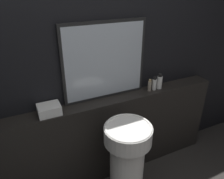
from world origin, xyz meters
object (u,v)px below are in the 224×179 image
mirror (105,62)px  pedestal_sink (127,162)px  conditioner_bottle (154,84)px  towel_stack (49,109)px  shampoo_bottle (150,85)px  lotion_bottle (160,82)px

mirror → pedestal_sink: bearing=-91.1°
pedestal_sink → conditioner_bottle: 0.81m
mirror → towel_stack: size_ratio=4.28×
mirror → conditioner_bottle: mirror is taller
shampoo_bottle → lotion_bottle: bearing=0.0°
pedestal_sink → conditioner_bottle: (0.52, 0.39, 0.48)m
pedestal_sink → shampoo_bottle: 0.77m
pedestal_sink → lotion_bottle: 0.85m
pedestal_sink → towel_stack: size_ratio=4.63×
pedestal_sink → mirror: mirror is taller
shampoo_bottle → conditioner_bottle: (0.06, 0.00, 0.01)m
towel_stack → conditioner_bottle: (1.05, 0.00, 0.02)m
shampoo_bottle → conditioner_bottle: conditioner_bottle is taller
towel_stack → conditioner_bottle: size_ratio=1.35×
shampoo_bottle → pedestal_sink: bearing=-139.7°
mirror → conditioner_bottle: (0.51, -0.07, -0.29)m
mirror → lotion_bottle: bearing=-7.1°
pedestal_sink → lotion_bottle: bearing=34.0°
mirror → towel_stack: bearing=-172.5°
pedestal_sink → lotion_bottle: lotion_bottle is taller
mirror → shampoo_bottle: bearing=-8.9°
conditioner_bottle → shampoo_bottle: bearing=-180.0°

